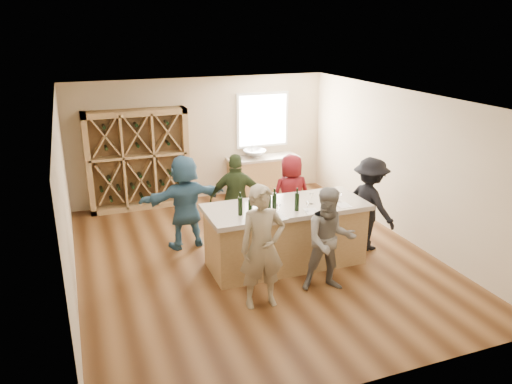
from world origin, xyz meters
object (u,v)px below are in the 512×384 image
object	(u,v)px
wine_bottle_c	(260,203)
person_far_left	(185,202)
tasting_counter_base	(286,237)
wine_bottle_f	(297,202)
wine_bottle_b	(250,208)
wine_bottle_e	(274,202)
person_server	(370,204)
sink	(255,154)
person_near_right	(330,240)
wine_bottle_d	(269,204)
person_far_mid	(237,199)
wine_bottle_a	(240,206)
person_far_right	(291,195)
wine_rack	(138,160)
person_near_left	(262,247)

from	to	relation	value
wine_bottle_c	person_far_left	bearing A→B (deg)	121.90
tasting_counter_base	wine_bottle_f	size ratio (longest dim) A/B	8.67
wine_bottle_c	wine_bottle_b	bearing A→B (deg)	-146.51
wine_bottle_e	person_server	distance (m)	2.01
tasting_counter_base	person_far_left	size ratio (longest dim) A/B	1.49
sink	person_near_right	bearing A→B (deg)	-96.39
wine_bottle_d	person_near_right	world-z (taller)	person_near_right
wine_bottle_b	person_far_left	world-z (taller)	person_far_left
wine_bottle_b	wine_bottle_c	bearing A→B (deg)	33.49
wine_bottle_c	person_far_mid	world-z (taller)	person_far_mid
wine_bottle_a	person_near_right	size ratio (longest dim) A/B	0.18
wine_bottle_e	wine_bottle_f	bearing A→B (deg)	-19.63
wine_bottle_c	person_far_left	size ratio (longest dim) A/B	0.16
wine_bottle_e	person_far_right	world-z (taller)	person_far_right
wine_rack	person_far_right	distance (m)	3.58
wine_bottle_a	person_far_left	bearing A→B (deg)	110.63
person_far_left	person_far_mid	bearing A→B (deg)	166.12
wine_bottle_d	wine_bottle_e	distance (m)	0.10
person_near_left	person_far_mid	distance (m)	2.28
sink	person_far_mid	world-z (taller)	person_far_mid
person_server	person_far_left	bearing A→B (deg)	55.02
wine_rack	person_near_left	world-z (taller)	wine_rack
person_server	tasting_counter_base	bearing A→B (deg)	79.12
wine_bottle_c	person_near_right	distance (m)	1.26
wine_bottle_e	person_near_left	size ratio (longest dim) A/B	0.16
wine_rack	wine_bottle_d	world-z (taller)	wine_rack
tasting_counter_base	wine_bottle_b	distance (m)	1.06
person_server	person_near_right	bearing A→B (deg)	114.84
wine_rack	wine_bottle_b	bearing A→B (deg)	-73.39
tasting_counter_base	person_far_mid	xyz separation A→B (m)	(-0.48, 1.17, 0.35)
wine_bottle_a	wine_bottle_f	bearing A→B (deg)	-8.43
tasting_counter_base	person_server	size ratio (longest dim) A/B	1.52
sink	person_far_mid	xyz separation A→B (m)	(-1.27, -2.44, -0.16)
person_near_right	wine_bottle_f	world-z (taller)	person_near_right
sink	wine_bottle_e	world-z (taller)	wine_bottle_e
wine_bottle_d	person_server	size ratio (longest dim) A/B	0.16
wine_bottle_c	person_far_right	world-z (taller)	person_far_right
wine_bottle_d	person_far_mid	world-z (taller)	person_far_mid
person_far_left	wine_rack	bearing A→B (deg)	-83.45
wine_rack	wine_bottle_a	distance (m)	3.98
wine_bottle_d	wine_bottle_e	world-z (taller)	wine_bottle_e
wine_bottle_a	person_server	world-z (taller)	person_server
tasting_counter_base	wine_bottle_a	distance (m)	1.14
wine_rack	wine_bottle_c	world-z (taller)	wine_rack
wine_bottle_e	wine_bottle_f	xyz separation A→B (m)	(0.34, -0.12, -0.00)
person_far_mid	sink	bearing A→B (deg)	-99.18
wine_rack	wine_bottle_d	size ratio (longest dim) A/B	7.93
tasting_counter_base	wine_bottle_c	world-z (taller)	wine_bottle_c
wine_rack	wine_bottle_f	world-z (taller)	wine_rack
person_server	person_far_left	world-z (taller)	person_far_left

